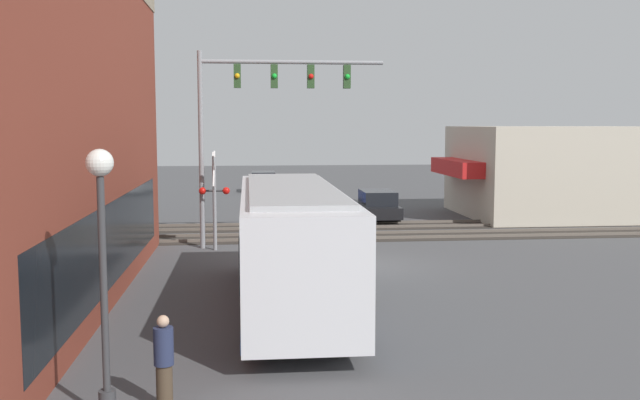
{
  "coord_description": "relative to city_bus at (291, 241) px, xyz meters",
  "views": [
    {
      "loc": [
        -23.93,
        3.92,
        4.84
      ],
      "look_at": [
        2.57,
        1.21,
        2.0
      ],
      "focal_mm": 40.0,
      "sensor_mm": 36.0,
      "label": 1
    }
  ],
  "objects": [
    {
      "name": "streetlamp",
      "position": [
        -6.88,
        3.44,
        0.88
      ],
      "size": [
        0.44,
        0.44,
        4.45
      ],
      "color": "#38383A",
      "rests_on": "ground"
    },
    {
      "name": "pedestrian_near_bus",
      "position": [
        0.39,
        -2.0,
        -0.96
      ],
      "size": [
        0.34,
        0.34,
        1.64
      ],
      "color": "#473828",
      "rests_on": "ground"
    },
    {
      "name": "parked_car_black",
      "position": [
        16.89,
        -5.4,
        -1.09
      ],
      "size": [
        4.35,
        1.82,
        1.51
      ],
      "color": "black",
      "rests_on": "ground"
    },
    {
      "name": "crossing_signal",
      "position": [
        8.98,
        2.39,
        0.51
      ],
      "size": [
        1.41,
        1.18,
        3.81
      ],
      "color": "gray",
      "rests_on": "ground"
    },
    {
      "name": "parked_car_white",
      "position": [
        32.4,
        -0.0,
        -1.1
      ],
      "size": [
        4.53,
        1.82,
        1.48
      ],
      "color": "silver",
      "rests_on": "ground"
    },
    {
      "name": "traffic_signal_gantry",
      "position": [
        9.47,
        0.67,
        3.94
      ],
      "size": [
        0.42,
        7.2,
        7.63
      ],
      "color": "gray",
      "rests_on": "ground"
    },
    {
      "name": "shop_building",
      "position": [
        17.72,
        -15.06,
        0.58
      ],
      "size": [
        8.46,
        10.83,
        4.72
      ],
      "color": "beige",
      "rests_on": "ground"
    },
    {
      "name": "rail_track_near",
      "position": [
        11.49,
        -2.8,
        -1.76
      ],
      "size": [
        2.6,
        60.0,
        0.15
      ],
      "color": "#332D28",
      "rests_on": "ground"
    },
    {
      "name": "city_bus",
      "position": [
        0.0,
        0.0,
        0.0
      ],
      "size": [
        10.8,
        2.59,
        3.24
      ],
      "color": "silver",
      "rests_on": "ground"
    },
    {
      "name": "rail_track_far",
      "position": [
        14.69,
        -2.8,
        -1.76
      ],
      "size": [
        2.6,
        60.0,
        0.15
      ],
      "color": "#332D28",
      "rests_on": "ground"
    },
    {
      "name": "ground_plane",
      "position": [
        5.49,
        -2.8,
        -1.79
      ],
      "size": [
        120.0,
        120.0,
        0.0
      ],
      "primitive_type": "plane",
      "color": "#4C4C4F"
    },
    {
      "name": "parked_car_blue",
      "position": [
        24.9,
        -2.6,
        -1.08
      ],
      "size": [
        4.58,
        1.82,
        1.53
      ],
      "color": "navy",
      "rests_on": "ground"
    },
    {
      "name": "pedestrian_by_lamp",
      "position": [
        -6.51,
        2.56,
        -0.96
      ],
      "size": [
        0.34,
        0.34,
        1.63
      ],
      "color": "#473828",
      "rests_on": "ground"
    }
  ]
}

